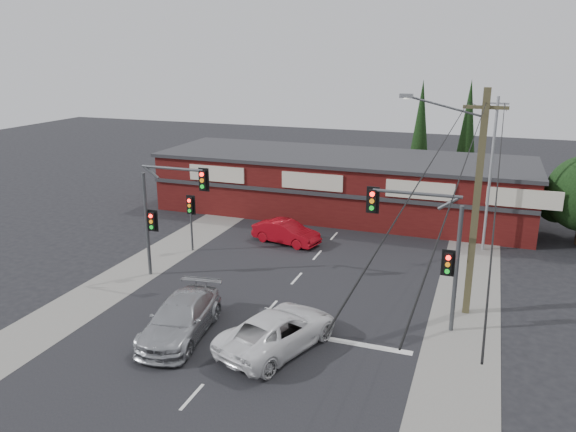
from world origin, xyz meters
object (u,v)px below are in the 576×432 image
(shop_building, at_px, (342,184))
(utility_pole, at_px, (474,197))
(silver_suv, at_px, (181,318))
(white_suv, at_px, (278,330))
(red_sedan, at_px, (286,232))

(shop_building, relative_size, utility_pole, 2.73)
(silver_suv, bearing_deg, white_suv, -1.42)
(white_suv, height_order, utility_pole, utility_pole)
(utility_pole, bearing_deg, shop_building, 123.76)
(silver_suv, xyz_separation_m, utility_pole, (10.92, 6.27, 4.61))
(red_sedan, distance_m, utility_pole, 13.30)
(white_suv, relative_size, shop_building, 0.20)
(silver_suv, xyz_separation_m, red_sedan, (0.12, 12.44, -0.09))
(silver_suv, height_order, red_sedan, silver_suv)
(shop_building, xyz_separation_m, utility_pole, (9.36, -14.00, 3.26))
(red_sedan, distance_m, shop_building, 8.09)
(red_sedan, bearing_deg, silver_suv, -167.39)
(white_suv, xyz_separation_m, red_sedan, (-4.03, 11.98, -0.07))
(utility_pole, bearing_deg, white_suv, -139.35)
(silver_suv, bearing_deg, shop_building, 77.90)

